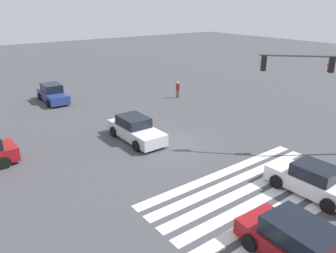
{
  "coord_description": "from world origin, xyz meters",
  "views": [
    {
      "loc": [
        -11.71,
        -15.7,
        8.6
      ],
      "look_at": [
        0.0,
        0.0,
        1.2
      ],
      "focal_mm": 35.0,
      "sensor_mm": 36.0,
      "label": 1
    }
  ],
  "objects_px": {
    "car_2": "(301,245)",
    "pedestrian": "(178,89)",
    "traffic_signal_mast": "(328,83)",
    "car_0": "(53,94)",
    "car_4": "(135,130)",
    "car_3": "(312,180)"
  },
  "relations": [
    {
      "from": "traffic_signal_mast",
      "to": "car_0",
      "type": "relative_size",
      "value": 1.33
    },
    {
      "from": "car_2",
      "to": "car_3",
      "type": "distance_m",
      "value": 5.04
    },
    {
      "from": "traffic_signal_mast",
      "to": "car_2",
      "type": "distance_m",
      "value": 10.79
    },
    {
      "from": "car_3",
      "to": "car_4",
      "type": "distance_m",
      "value": 11.2
    },
    {
      "from": "car_0",
      "to": "car_3",
      "type": "xyz_separation_m",
      "value": [
        4.68,
        -23.03,
        -0.05
      ]
    },
    {
      "from": "traffic_signal_mast",
      "to": "car_3",
      "type": "bearing_deg",
      "value": 72.6
    },
    {
      "from": "traffic_signal_mast",
      "to": "car_0",
      "type": "xyz_separation_m",
      "value": [
        -9.22,
        20.66,
        -3.62
      ]
    },
    {
      "from": "traffic_signal_mast",
      "to": "car_4",
      "type": "height_order",
      "value": "traffic_signal_mast"
    },
    {
      "from": "traffic_signal_mast",
      "to": "car_2",
      "type": "xyz_separation_m",
      "value": [
        -9.04,
        -4.63,
        -3.63
      ]
    },
    {
      "from": "car_4",
      "to": "pedestrian",
      "type": "xyz_separation_m",
      "value": [
        8.68,
        6.45,
        0.17
      ]
    },
    {
      "from": "traffic_signal_mast",
      "to": "car_2",
      "type": "height_order",
      "value": "traffic_signal_mast"
    },
    {
      "from": "car_2",
      "to": "pedestrian",
      "type": "relative_size",
      "value": 2.9
    },
    {
      "from": "car_2",
      "to": "car_4",
      "type": "height_order",
      "value": "same"
    },
    {
      "from": "car_0",
      "to": "car_4",
      "type": "relative_size",
      "value": 0.95
    },
    {
      "from": "car_0",
      "to": "car_2",
      "type": "bearing_deg",
      "value": 2.03
    },
    {
      "from": "car_0",
      "to": "car_3",
      "type": "height_order",
      "value": "car_0"
    },
    {
      "from": "car_2",
      "to": "car_4",
      "type": "distance_m",
      "value": 13.02
    },
    {
      "from": "pedestrian",
      "to": "car_0",
      "type": "bearing_deg",
      "value": -78.67
    },
    {
      "from": "car_0",
      "to": "car_2",
      "type": "relative_size",
      "value": 0.98
    },
    {
      "from": "car_0",
      "to": "car_4",
      "type": "height_order",
      "value": "car_0"
    },
    {
      "from": "car_4",
      "to": "car_3",
      "type": "bearing_deg",
      "value": 16.89
    },
    {
      "from": "car_4",
      "to": "car_0",
      "type": "bearing_deg",
      "value": -173.61
    }
  ]
}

